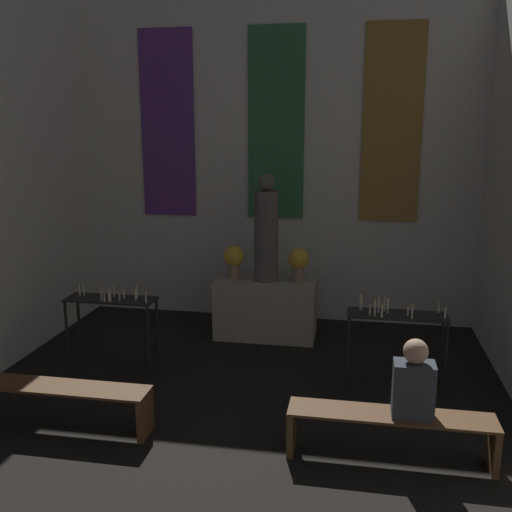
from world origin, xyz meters
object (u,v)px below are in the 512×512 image
Objects in this scene: flower_vase_right at (299,261)px; person_seated at (414,382)px; statue at (266,232)px; pew_back_right at (390,426)px; altar at (266,308)px; candle_rack_right at (396,326)px; candle_rack_left at (111,310)px; pew_back_left at (60,397)px; flower_vase_left at (234,259)px.

flower_vase_right is 0.67× the size of person_seated.
pew_back_right is at bearing -61.09° from statue.
altar is 0.77× the size of pew_back_right.
altar is 2.24m from candle_rack_right.
pew_back_right is at bearing -24.91° from candle_rack_left.
altar is at bearing 141.78° from candle_rack_right.
candle_rack_right is 0.61× the size of pew_back_left.
pew_back_right is at bearing -180.00° from person_seated.
flower_vase_right reaches higher than altar.
flower_vase_left is at bearing 125.42° from pew_back_right.
pew_back_left is (0.12, -1.56, -0.41)m from candle_rack_left.
statue is at bearing 121.54° from person_seated.
altar is 0.77× the size of pew_back_left.
pew_back_left is (-1.62, -2.93, -1.22)m from statue.
statue reaches higher than candle_rack_right.
flower_vase_left is 0.67× the size of person_seated.
flower_vase_right is 2.63m from candle_rack_left.
person_seated is (2.27, -2.93, -0.37)m from flower_vase_left.
person_seated reaches higher than candle_rack_right.
altar reaches higher than pew_back_left.
candle_rack_left is at bearing -141.79° from altar.
statue is 3.56m from pew_back_right.
altar is 1.12m from statue.
candle_rack_right is at bearing -38.22° from altar.
candle_rack_right reaches higher than candle_rack_left.
pew_back_right is (2.08, -2.93, -0.82)m from flower_vase_left.
statue reaches higher than person_seated.
candle_rack_right reaches higher than pew_back_right.
statue is 1.33× the size of candle_rack_right.
flower_vase_left is 0.26× the size of pew_back_right.
flower_vase_right is at bearing 0.00° from flower_vase_left.
person_seated is (3.54, -1.56, 0.03)m from candle_rack_left.
flower_vase_left is (-0.47, 0.00, -0.40)m from statue.
candle_rack_right reaches higher than altar.
candle_rack_left reaches higher than altar.
candle_rack_left is at bearing -141.79° from statue.
candle_rack_right is 1.57× the size of person_seated.
pew_back_left is 3.24m from pew_back_right.
flower_vase_left is 0.43× the size of candle_rack_right.
statue is 1.33× the size of candle_rack_left.
flower_vase_left is 0.26× the size of pew_back_left.
flower_vase_right is (0.47, 0.00, 0.72)m from altar.
flower_vase_right is at bearing 114.46° from person_seated.
person_seated is at bearing -52.31° from flower_vase_left.
pew_back_left is at bearing -155.05° from candle_rack_right.
flower_vase_left reaches higher than person_seated.
flower_vase_right reaches higher than pew_back_left.
statue reaches higher than pew_back_left.
candle_rack_left is 1.57× the size of person_seated.
pew_back_right is at bearing -94.39° from candle_rack_right.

